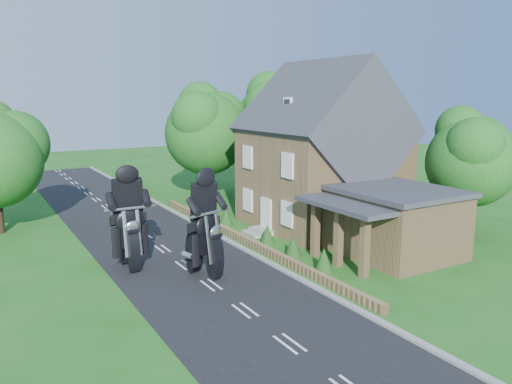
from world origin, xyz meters
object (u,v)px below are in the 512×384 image
motorcycle_follow (130,254)px  house (322,156)px  garden_wall (243,239)px  motorcycle_lead (205,261)px  annex (393,221)px

motorcycle_follow → house: bearing=-169.0°
garden_wall → motorcycle_lead: 5.64m
motorcycle_follow → annex: bearing=160.7°
motorcycle_lead → house: bearing=-173.2°
house → garden_wall: bearing=-170.8°
house → motorcycle_lead: (-10.26, -4.87, -3.60)m
house → annex: 7.30m
motorcycle_lead → motorcycle_follow: size_ratio=1.01×
annex → motorcycle_lead: bearing=168.7°
motorcycle_follow → garden_wall: bearing=-168.6°
garden_wall → annex: annex is taller
garden_wall → motorcycle_lead: motorcycle_lead is taller
house → motorcycle_lead: 11.91m
garden_wall → motorcycle_follow: size_ratio=13.85×
garden_wall → motorcycle_follow: motorcycle_follow is taller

